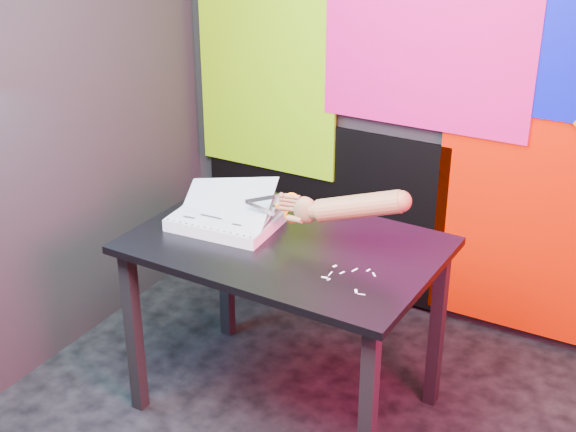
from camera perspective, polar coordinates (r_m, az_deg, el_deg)
The scene contains 7 objects.
room at distance 2.15m, azimuth 2.73°, elevation 4.43°, with size 3.01×3.01×2.71m.
backdrop at distance 3.56m, azimuth 14.18°, elevation 5.49°, with size 2.88×0.05×2.08m.
work_table at distance 3.04m, azimuth -0.15°, elevation -3.49°, with size 1.15×0.78×0.75m.
printout_stack at distance 3.12m, azimuth -4.45°, elevation -0.25°, with size 0.43×0.32×0.21m.
scissors at distance 2.95m, azimuth 0.01°, elevation 0.60°, with size 0.22×0.05×0.12m.
hand_forearm at distance 2.88m, azimuth 4.40°, elevation 0.67°, with size 0.47×0.14×0.18m.
paper_clippings at distance 2.77m, azimuth 4.28°, elevation -4.31°, with size 0.18×0.18×0.00m.
Camera 1 is at (0.89, -1.80, 2.11)m, focal length 50.00 mm.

